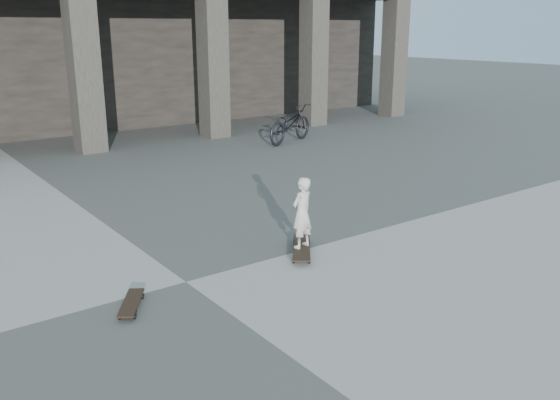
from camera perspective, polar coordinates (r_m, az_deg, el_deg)
ground at (r=7.39m, az=-9.04°, el=-7.80°), size 90.00×90.00×0.00m
longboard at (r=8.15m, az=2.08°, el=-4.66°), size 0.80×0.93×0.10m
skateboard_spare at (r=6.83m, az=-14.13°, el=-9.62°), size 0.53×0.69×0.08m
child at (r=7.98m, az=2.12°, el=-1.23°), size 0.41×0.32×0.98m
bicycle at (r=15.96m, az=0.96°, el=7.33°), size 2.02×1.30×1.00m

